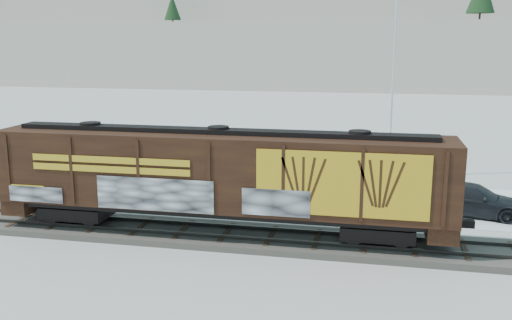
% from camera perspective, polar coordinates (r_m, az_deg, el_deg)
% --- Properties ---
extents(ground, '(500.00, 500.00, 0.00)m').
position_cam_1_polar(ground, '(25.05, 1.49, -8.19)').
color(ground, white).
rests_on(ground, ground).
extents(rail_track, '(50.00, 3.40, 0.43)m').
position_cam_1_polar(rail_track, '(25.00, 1.49, -7.87)').
color(rail_track, '#59544C').
rests_on(rail_track, ground).
extents(parking_strip, '(40.00, 8.00, 0.03)m').
position_cam_1_polar(parking_strip, '(32.11, 3.94, -3.67)').
color(parking_strip, white).
rests_on(parking_strip, ground).
extents(hillside, '(360.00, 110.00, 93.00)m').
position_cam_1_polar(hillside, '(163.11, 10.75, 13.61)').
color(hillside, white).
rests_on(hillside, ground).
extents(hopper_railcar, '(19.79, 3.06, 4.47)m').
position_cam_1_polar(hopper_railcar, '(24.71, -3.71, -1.39)').
color(hopper_railcar, black).
rests_on(hopper_railcar, rail_track).
extents(flagpole, '(2.30, 0.90, 12.86)m').
position_cam_1_polar(flagpole, '(36.86, 13.61, 5.69)').
color(flagpole, silver).
rests_on(flagpole, ground).
extents(car_silver, '(4.54, 2.24, 1.49)m').
position_cam_1_polar(car_silver, '(33.70, -7.27, -1.66)').
color(car_silver, '#A2A4A9').
rests_on(car_silver, parking_strip).
extents(car_white, '(4.25, 2.10, 1.34)m').
position_cam_1_polar(car_white, '(32.55, 10.71, -2.39)').
color(car_white, silver).
rests_on(car_white, parking_strip).
extents(car_dark, '(5.66, 3.34, 1.54)m').
position_cam_1_polar(car_dark, '(30.55, 20.84, -3.72)').
color(car_dark, black).
rests_on(car_dark, parking_strip).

